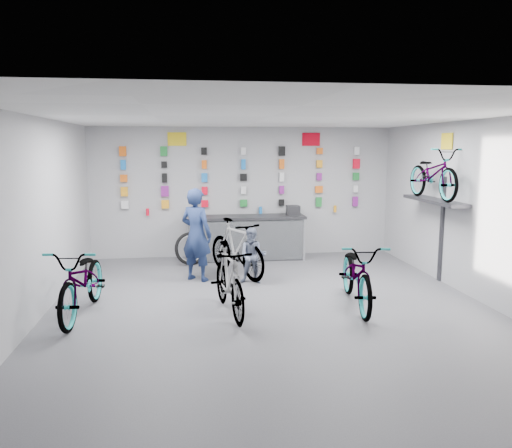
{
  "coord_description": "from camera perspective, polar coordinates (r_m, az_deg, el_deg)",
  "views": [
    {
      "loc": [
        -1.26,
        -7.56,
        2.55
      ],
      "look_at": [
        -0.05,
        1.4,
        1.15
      ],
      "focal_mm": 35.0,
      "sensor_mm": 36.0,
      "label": 1
    }
  ],
  "objects": [
    {
      "name": "customer",
      "position": [
        9.36,
        -0.36,
        -3.66
      ],
      "size": [
        0.59,
        0.5,
        1.05
      ],
      "primitive_type": "imported",
      "rotation": [
        0.0,
        0.0,
        -0.22
      ],
      "color": "slate",
      "rests_on": "floor"
    },
    {
      "name": "counter",
      "position": [
        11.36,
        -1.2,
        -1.64
      ],
      "size": [
        2.7,
        0.66,
        1.0
      ],
      "color": "black",
      "rests_on": "floor"
    },
    {
      "name": "bike_wall",
      "position": [
        9.87,
        19.61,
        5.43
      ],
      "size": [
        0.63,
        1.8,
        0.95
      ],
      "primitive_type": "imported",
      "color": "gray",
      "rests_on": "wall_bracket"
    },
    {
      "name": "wall_right",
      "position": [
        8.99,
        24.32,
        1.34
      ],
      "size": [
        0.0,
        8.0,
        8.0
      ],
      "primitive_type": "plane",
      "rotation": [
        1.57,
        0.0,
        -1.57
      ],
      "color": "#ADADAF",
      "rests_on": "floor"
    },
    {
      "name": "bike_right",
      "position": [
        8.18,
        11.5,
        -5.57
      ],
      "size": [
        0.97,
        2.13,
        1.08
      ],
      "primitive_type": "imported",
      "rotation": [
        0.0,
        0.0,
        -0.13
      ],
      "color": "gray",
      "rests_on": "floor"
    },
    {
      "name": "sign_side",
      "position": [
        9.96,
        20.98,
        8.83
      ],
      "size": [
        0.02,
        0.4,
        0.3
      ],
      "primitive_type": "cube",
      "color": "yellow",
      "rests_on": "wall_right"
    },
    {
      "name": "bike_service",
      "position": [
        9.89,
        -2.25,
        -2.74
      ],
      "size": [
        1.35,
        1.92,
        1.13
      ],
      "primitive_type": "imported",
      "rotation": [
        0.0,
        0.0,
        0.49
      ],
      "color": "gray",
      "rests_on": "floor"
    },
    {
      "name": "clerk",
      "position": [
        9.57,
        -6.83,
        -1.21
      ],
      "size": [
        0.78,
        0.72,
        1.78
      ],
      "primitive_type": "imported",
      "rotation": [
        0.0,
        0.0,
        2.53
      ],
      "color": "navy",
      "rests_on": "floor"
    },
    {
      "name": "register",
      "position": [
        11.45,
        4.25,
        1.58
      ],
      "size": [
        0.28,
        0.3,
        0.22
      ],
      "primitive_type": "cube",
      "rotation": [
        0.0,
        0.0,
        0.0
      ],
      "color": "black",
      "rests_on": "counter"
    },
    {
      "name": "wall_left",
      "position": [
        7.96,
        -23.98,
        0.48
      ],
      "size": [
        0.0,
        8.0,
        8.0
      ],
      "primitive_type": "plane",
      "rotation": [
        1.57,
        0.0,
        1.57
      ],
      "color": "#ADADAF",
      "rests_on": "floor"
    },
    {
      "name": "bike_left",
      "position": [
        8.02,
        -19.18,
        -6.12
      ],
      "size": [
        0.9,
        2.14,
        1.1
      ],
      "primitive_type": "imported",
      "rotation": [
        0.0,
        0.0,
        -0.08
      ],
      "color": "gray",
      "rests_on": "floor"
    },
    {
      "name": "wall_front",
      "position": [
        3.92,
        11.43,
        -6.87
      ],
      "size": [
        7.0,
        0.0,
        7.0
      ],
      "primitive_type": "plane",
      "rotation": [
        -1.57,
        0.0,
        0.0
      ],
      "color": "#ADADAF",
      "rests_on": "floor"
    },
    {
      "name": "bike_center",
      "position": [
        7.65,
        -3.1,
        -6.39
      ],
      "size": [
        0.76,
        1.86,
        1.09
      ],
      "primitive_type": "imported",
      "rotation": [
        0.0,
        0.0,
        0.14
      ],
      "color": "gray",
      "rests_on": "floor"
    },
    {
      "name": "floor",
      "position": [
        8.08,
        1.69,
        -9.57
      ],
      "size": [
        8.0,
        8.0,
        0.0
      ],
      "primitive_type": "plane",
      "color": "#4B4B50",
      "rests_on": "ground"
    },
    {
      "name": "wall_back",
      "position": [
        11.68,
        -1.48,
        3.67
      ],
      "size": [
        7.0,
        0.0,
        7.0
      ],
      "primitive_type": "plane",
      "rotation": [
        1.57,
        0.0,
        0.0
      ],
      "color": "#ADADAF",
      "rests_on": "floor"
    },
    {
      "name": "sign_right",
      "position": [
        11.89,
        6.31,
        9.59
      ],
      "size": [
        0.42,
        0.02,
        0.3
      ],
      "primitive_type": "cube",
      "color": "red",
      "rests_on": "wall_back"
    },
    {
      "name": "sign_left",
      "position": [
        11.54,
        -9.02,
        9.56
      ],
      "size": [
        0.42,
        0.02,
        0.3
      ],
      "primitive_type": "cube",
      "color": "yellow",
      "rests_on": "wall_back"
    },
    {
      "name": "merch_wall",
      "position": [
        11.57,
        -1.82,
        5.07
      ],
      "size": [
        5.56,
        0.08,
        1.56
      ],
      "color": "white",
      "rests_on": "wall_back"
    },
    {
      "name": "spare_wheel",
      "position": [
        10.95,
        -7.5,
        -2.8
      ],
      "size": [
        0.75,
        0.46,
        0.72
      ],
      "rotation": [
        0.0,
        0.0,
        0.39
      ],
      "color": "black",
      "rests_on": "floor"
    },
    {
      "name": "wall_bracket",
      "position": [
        9.95,
        19.83,
        2.04
      ],
      "size": [
        0.39,
        1.9,
        2.0
      ],
      "color": "#333338",
      "rests_on": "wall_right"
    },
    {
      "name": "ceiling",
      "position": [
        7.68,
        1.8,
        12.19
      ],
      "size": [
        8.0,
        8.0,
        0.0
      ],
      "primitive_type": "plane",
      "rotation": [
        3.14,
        0.0,
        0.0
      ],
      "color": "white",
      "rests_on": "wall_back"
    }
  ]
}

